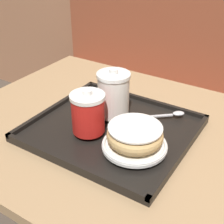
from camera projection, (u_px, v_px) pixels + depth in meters
The scene contains 8 objects.
booth_bench at pixel (167, 111), 1.84m from camera, with size 1.55×0.44×1.00m.
cafe_table at pixel (126, 174), 0.97m from camera, with size 1.03×0.76×0.75m.
serving_tray at pixel (112, 129), 0.88m from camera, with size 0.43×0.39×0.02m.
coffee_cup_front at pixel (88, 113), 0.82m from camera, with size 0.09×0.09×0.12m.
coffee_cup_rear at pixel (113, 94), 0.88m from camera, with size 0.09×0.09×0.14m.
plate_with_chocolate_donut at pixel (134, 145), 0.78m from camera, with size 0.16×0.16×0.01m.
donut_chocolate_glazed at pixel (135, 135), 0.76m from camera, with size 0.14×0.14×0.05m.
spoon at pixel (171, 114), 0.91m from camera, with size 0.12×0.11×0.01m.
Camera 1 is at (0.36, -0.64, 1.25)m, focal length 50.00 mm.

